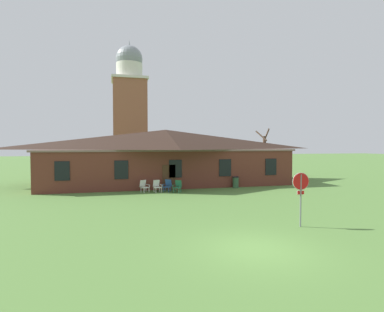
{
  "coord_description": "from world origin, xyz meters",
  "views": [
    {
      "loc": [
        -4.96,
        -9.96,
        3.79
      ],
      "look_at": [
        -0.11,
        9.09,
        3.05
      ],
      "focal_mm": 28.56,
      "sensor_mm": 36.0,
      "label": 1
    }
  ],
  "objects_px": {
    "stop_sign": "(301,189)",
    "trash_bin": "(236,182)",
    "lawn_chair_by_porch": "(144,186)",
    "lawn_chair_left_end": "(168,185)",
    "lawn_chair_near_door": "(157,186)",
    "lawn_chair_middle": "(178,186)"
  },
  "relations": [
    {
      "from": "stop_sign",
      "to": "trash_bin",
      "type": "height_order",
      "value": "stop_sign"
    },
    {
      "from": "lawn_chair_middle",
      "to": "stop_sign",
      "type": "bearing_deg",
      "value": -73.19
    },
    {
      "from": "lawn_chair_middle",
      "to": "trash_bin",
      "type": "height_order",
      "value": "trash_bin"
    },
    {
      "from": "lawn_chair_left_end",
      "to": "lawn_chair_middle",
      "type": "distance_m",
      "value": 0.95
    },
    {
      "from": "lawn_chair_near_door",
      "to": "lawn_chair_middle",
      "type": "bearing_deg",
      "value": -18.31
    },
    {
      "from": "stop_sign",
      "to": "trash_bin",
      "type": "distance_m",
      "value": 12.81
    },
    {
      "from": "lawn_chair_near_door",
      "to": "lawn_chair_middle",
      "type": "distance_m",
      "value": 1.65
    },
    {
      "from": "lawn_chair_left_end",
      "to": "lawn_chair_near_door",
      "type": "bearing_deg",
      "value": -172.17
    },
    {
      "from": "lawn_chair_by_porch",
      "to": "lawn_chair_near_door",
      "type": "bearing_deg",
      "value": -12.83
    },
    {
      "from": "lawn_chair_near_door",
      "to": "lawn_chair_by_porch",
      "type": "bearing_deg",
      "value": 167.17
    },
    {
      "from": "stop_sign",
      "to": "trash_bin",
      "type": "bearing_deg",
      "value": 81.0
    },
    {
      "from": "lawn_chair_by_porch",
      "to": "lawn_chair_near_door",
      "type": "xyz_separation_m",
      "value": [
        1.0,
        -0.23,
        0.0
      ]
    },
    {
      "from": "lawn_chair_left_end",
      "to": "lawn_chair_middle",
      "type": "bearing_deg",
      "value": -42.24
    },
    {
      "from": "stop_sign",
      "to": "trash_bin",
      "type": "xyz_separation_m",
      "value": [
        2.0,
        12.59,
        -1.27
      ]
    },
    {
      "from": "lawn_chair_near_door",
      "to": "lawn_chair_middle",
      "type": "xyz_separation_m",
      "value": [
        1.57,
        -0.52,
        0.0
      ]
    },
    {
      "from": "lawn_chair_near_door",
      "to": "lawn_chair_left_end",
      "type": "height_order",
      "value": "same"
    },
    {
      "from": "stop_sign",
      "to": "lawn_chair_by_porch",
      "type": "bearing_deg",
      "value": 116.38
    },
    {
      "from": "stop_sign",
      "to": "lawn_chair_by_porch",
      "type": "height_order",
      "value": "stop_sign"
    },
    {
      "from": "stop_sign",
      "to": "trash_bin",
      "type": "relative_size",
      "value": 2.56
    },
    {
      "from": "trash_bin",
      "to": "lawn_chair_by_porch",
      "type": "bearing_deg",
      "value": -176.58
    },
    {
      "from": "lawn_chair_left_end",
      "to": "lawn_chair_by_porch",
      "type": "bearing_deg",
      "value": 176.65
    },
    {
      "from": "lawn_chair_near_door",
      "to": "stop_sign",
      "type": "bearing_deg",
      "value": -67.16
    }
  ]
}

